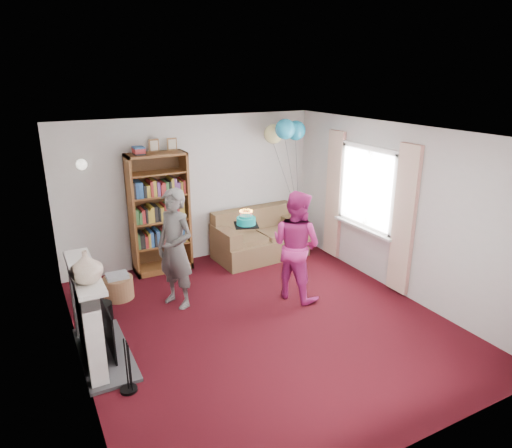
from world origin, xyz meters
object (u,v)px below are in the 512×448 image
sofa (259,239)px  person_magenta (296,245)px  bookcase (159,214)px  birthday_cake (246,221)px  person_striped (175,249)px

sofa → person_magenta: 1.74m
bookcase → birthday_cake: (0.81, -1.57, 0.22)m
person_striped → person_magenta: (1.61, -0.57, -0.04)m
sofa → person_striped: bearing=-153.5°
person_magenta → birthday_cake: size_ratio=4.99×
birthday_cake → sofa: bearing=55.6°
person_striped → sofa: bearing=93.5°
bookcase → sofa: bookcase is taller
person_striped → birthday_cake: (0.97, -0.26, 0.33)m
bookcase → sofa: bearing=-7.8°
bookcase → birthday_cake: bearing=-62.9°
person_magenta → bookcase: bearing=14.2°
bookcase → birthday_cake: 1.78m
bookcase → person_striped: size_ratio=1.28×
person_magenta → birthday_cake: 0.81m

